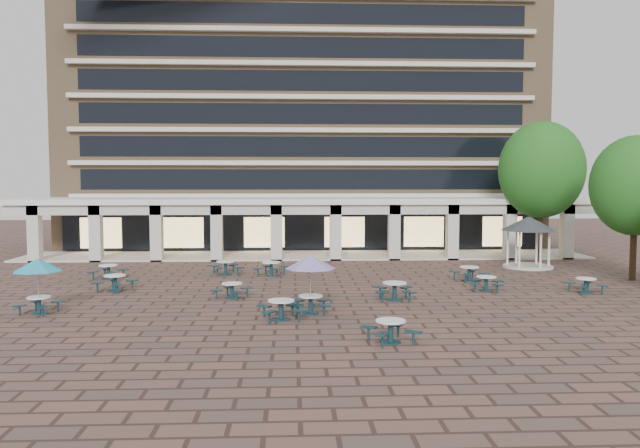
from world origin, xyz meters
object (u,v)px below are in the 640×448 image
(gazebo, at_px, (529,229))
(planter_right, at_px, (337,252))
(picnic_table_0, at_px, (232,289))
(picnic_table_1, at_px, (281,308))
(planter_left, at_px, (281,254))
(picnic_table_2, at_px, (391,329))

(gazebo, xyz_separation_m, planter_right, (-12.20, 4.87, -2.01))
(picnic_table_0, height_order, picnic_table_1, picnic_table_1)
(planter_left, xyz_separation_m, planter_right, (4.10, 0.00, 0.06))
(picnic_table_0, height_order, planter_right, planter_right)
(picnic_table_0, distance_m, planter_right, 15.98)
(picnic_table_2, bearing_deg, picnic_table_0, 109.93)
(gazebo, distance_m, planter_left, 17.14)
(picnic_table_1, height_order, planter_right, planter_right)
(picnic_table_0, xyz_separation_m, planter_left, (2.09, 14.73, -0.01))
(gazebo, xyz_separation_m, planter_left, (-16.30, 4.87, -2.08))
(gazebo, bearing_deg, picnic_table_1, -137.36)
(gazebo, bearing_deg, picnic_table_2, -123.08)
(picnic_table_2, xyz_separation_m, gazebo, (12.02, 18.46, 2.03))
(picnic_table_1, xyz_separation_m, gazebo, (15.93, 14.67, 2.02))
(picnic_table_1, bearing_deg, picnic_table_2, -56.42)
(picnic_table_0, height_order, planter_left, planter_left)
(gazebo, bearing_deg, planter_left, 163.36)
(picnic_table_0, relative_size, planter_right, 1.36)
(gazebo, height_order, planter_right, gazebo)
(picnic_table_2, distance_m, planter_right, 23.33)
(planter_left, bearing_deg, gazebo, -16.64)
(picnic_table_0, height_order, picnic_table_2, picnic_table_2)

